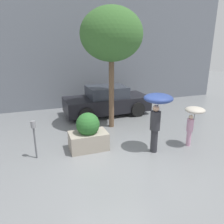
# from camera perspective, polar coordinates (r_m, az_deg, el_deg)

# --- Properties ---
(ground_plane) EXTENTS (40.00, 40.00, 0.00)m
(ground_plane) POSITION_cam_1_polar(r_m,az_deg,el_deg) (6.42, 0.63, -13.53)
(ground_plane) COLOR slate
(building_facade) EXTENTS (18.00, 0.30, 6.00)m
(building_facade) POSITION_cam_1_polar(r_m,az_deg,el_deg) (11.83, -10.69, 15.65)
(building_facade) COLOR slate
(building_facade) RESTS_ON ground
(planter_box) EXTENTS (1.22, 0.75, 1.24)m
(planter_box) POSITION_cam_1_polar(r_m,az_deg,el_deg) (7.08, -6.24, -5.61)
(planter_box) COLOR #9E9384
(planter_box) RESTS_ON ground
(person_adult) EXTENTS (0.89, 0.89, 1.87)m
(person_adult) POSITION_cam_1_polar(r_m,az_deg,el_deg) (6.79, 11.75, 1.23)
(person_adult) COLOR #2D2D33
(person_adult) RESTS_ON ground
(person_child) EXTENTS (0.63, 0.63, 1.37)m
(person_child) POSITION_cam_1_polar(r_m,az_deg,el_deg) (7.55, 20.50, -1.00)
(person_child) COLOR #D199B7
(person_child) RESTS_ON ground
(parked_car_near) EXTENTS (4.06, 2.00, 1.37)m
(parked_car_near) POSITION_cam_1_polar(r_m,az_deg,el_deg) (10.55, -1.37, 2.77)
(parked_car_near) COLOR black
(parked_car_near) RESTS_ON ground
(street_tree) EXTENTS (2.34, 2.34, 4.63)m
(street_tree) POSITION_cam_1_polar(r_m,az_deg,el_deg) (8.53, -0.15, 19.47)
(street_tree) COLOR brown
(street_tree) RESTS_ON ground
(parking_meter) EXTENTS (0.14, 0.14, 1.18)m
(parking_meter) POSITION_cam_1_polar(r_m,az_deg,el_deg) (6.77, -19.73, -4.87)
(parking_meter) COLOR #595B60
(parking_meter) RESTS_ON ground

